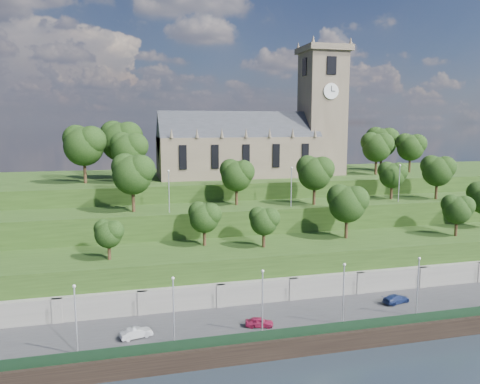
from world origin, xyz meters
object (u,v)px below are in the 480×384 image
object	(u,v)px
car_right	(396,299)
car_middle	(136,333)
church	(261,139)
car_left	(259,322)

from	to	relation	value
car_right	car_middle	bearing A→B (deg)	79.15
church	car_middle	xyz separation A→B (m)	(-26.76, -41.19, -19.94)
car_middle	car_right	distance (m)	33.93
car_middle	car_right	xyz separation A→B (m)	(33.87, 1.98, -0.01)
car_left	car_right	distance (m)	19.91
church	car_left	size ratio (longest dim) A/B	11.68
car_left	car_right	bearing A→B (deg)	-67.56
church	car_right	world-z (taller)	church
car_left	car_right	world-z (taller)	car_right
church	car_middle	bearing A→B (deg)	-123.01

